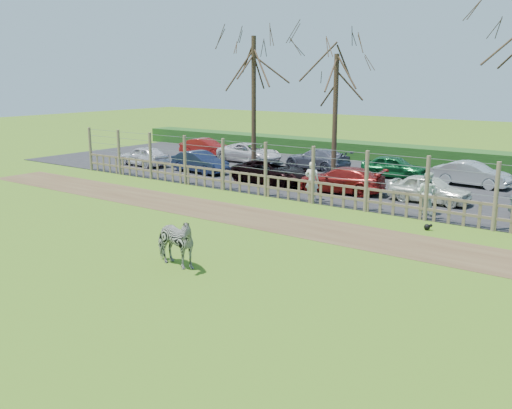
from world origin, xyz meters
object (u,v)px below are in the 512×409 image
Objects in this scene: tree_mid at (336,87)px; visitor_b at (427,193)px; car_9 at (317,159)px; car_10 at (394,167)px; crow at (427,227)px; tree_left at (254,72)px; car_2 at (272,172)px; car_7 at (206,147)px; zebra at (174,242)px; car_1 at (200,162)px; car_4 at (430,189)px; car_8 at (250,153)px; visitor_a at (312,181)px; car_0 at (144,156)px; car_11 at (472,174)px; car_3 at (341,180)px.

tree_mid reaches higher than visitor_b.
car_9 is 4.85m from car_10.
tree_left is at bearing 154.35° from crow.
car_2 is at bearing 157.42° from crow.
car_9 is at bearing 60.13° from tree_left.
crow is 10.39m from car_2.
tree_left is at bearing -124.65° from car_7.
car_10 is (6.87, 3.41, -4.98)m from tree_left.
visitor_b is at bearing -14.10° from zebra.
car_4 is at bearing -83.96° from car_1.
tree_left is 1.82× the size of car_8.
visitor_a reaches higher than car_1.
car_7 is at bearing 82.01° from car_10.
tree_left is 9.23m from car_7.
car_0 is 0.82× the size of car_2.
car_11 is (-0.29, 7.17, -0.26)m from visitor_b.
car_4 is at bearing -107.96° from car_8.
zebra is 17.52m from car_10.
car_4 is (10.56, -1.45, -4.98)m from tree_left.
crow is at bearing -109.17° from car_2.
zebra is 0.50× the size of car_4.
car_8 is at bearing 148.50° from crow.
tree_left reaches higher than crow.
car_9 is 8.91m from car_11.
tree_left is 8.31m from car_3.
tree_mid reaches higher than car_3.
visitor_b is 0.40× the size of car_2.
crow is at bearing -100.41° from car_1.
tree_left reaches higher than car_3.
car_7 and car_9 have the same top height.
car_3 is at bearing -16.67° from visitor_b.
visitor_a is (1.69, -5.05, -3.96)m from tree_mid.
car_4 is at bearing -164.04° from visitor_a.
crow is 0.07× the size of car_2.
visitor_a is at bearing 13.03° from zebra.
crow is (4.53, 8.29, -0.63)m from zebra.
visitor_b reaches higher than car_2.
car_4 and car_10 have the same top height.
tree_mid is 7.78m from car_4.
tree_mid is 1.58× the size of car_8.
car_4 and car_9 have the same top height.
visitor_b reaches higher than car_1.
car_4 reaches higher than crow.
car_0 is 1.00× the size of car_4.
zebra is at bearing -61.82° from tree_left.
car_0 is at bearing 140.23° from car_8.
car_3 is at bearing 142.65° from car_11.
tree_left is at bearing 82.07° from car_4.
zebra is at bearing 82.94° from visitor_a.
visitor_b is 2.33m from car_4.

